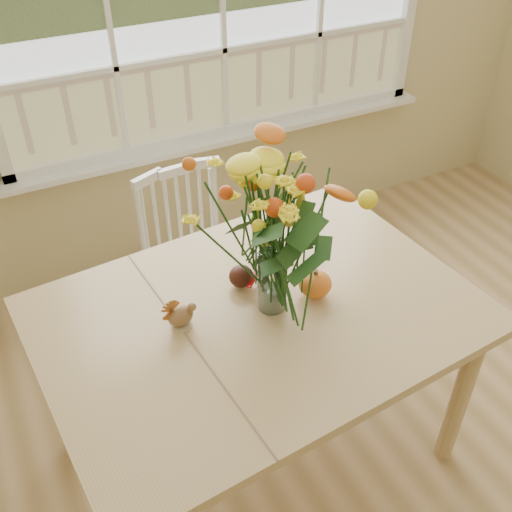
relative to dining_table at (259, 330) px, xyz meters
name	(u,v)px	position (x,y,z in m)	size (l,w,h in m)	color
wall_back	(219,6)	(0.52, 1.43, 0.67)	(4.00, 0.02, 2.70)	#D4C188
dining_table	(259,330)	(0.00, 0.00, 0.00)	(1.53, 1.15, 0.78)	tan
windsor_chair	(190,252)	(0.03, 0.76, -0.19)	(0.43, 0.42, 0.88)	white
flower_vase	(273,227)	(0.05, 0.00, 0.42)	(0.46, 0.46, 0.55)	white
pumpkin	(315,285)	(0.21, -0.02, 0.14)	(0.12, 0.12, 0.09)	orange
turkey_figurine	(181,316)	(-0.26, 0.05, 0.14)	(0.10, 0.08, 0.11)	#CCB78C
dark_gourd	(241,277)	(0.00, 0.14, 0.13)	(0.13, 0.09, 0.08)	#38160F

